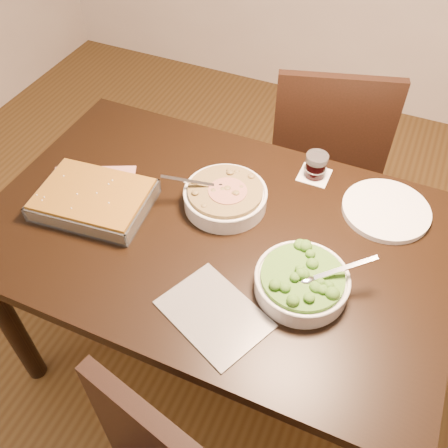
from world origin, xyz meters
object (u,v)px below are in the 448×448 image
object	(u,v)px
wine_tumbler	(316,165)
dinner_plate	(386,210)
table	(216,249)
stew_bowl	(225,196)
baking_dish	(94,199)
broccoli_bowl	(302,281)
chair_far	(325,151)

from	to	relation	value
wine_tumbler	dinner_plate	bearing A→B (deg)	-16.56
table	stew_bowl	distance (m)	0.17
wine_tumbler	baking_dish	bearing A→B (deg)	-144.61
table	baking_dish	xyz separation A→B (m)	(-0.38, -0.07, 0.13)
broccoli_bowl	table	bearing A→B (deg)	160.44
table	wine_tumbler	world-z (taller)	wine_tumbler
wine_tumbler	chair_far	world-z (taller)	chair_far
table	chair_far	size ratio (longest dim) A/B	1.47
table	stew_bowl	size ratio (longest dim) A/B	5.08
broccoli_bowl	baking_dish	distance (m)	0.69
broccoli_bowl	dinner_plate	distance (m)	0.41
wine_tumbler	broccoli_bowl	bearing A→B (deg)	-77.70
broccoli_bowl	wine_tumbler	size ratio (longest dim) A/B	3.19
broccoli_bowl	chair_far	size ratio (longest dim) A/B	0.28
broccoli_bowl	wine_tumbler	xyz separation A→B (m)	(-0.10, 0.46, 0.01)
baking_dish	chair_far	size ratio (longest dim) A/B	0.38
stew_bowl	wine_tumbler	distance (m)	0.33
table	dinner_plate	size ratio (longest dim) A/B	5.20
stew_bowl	wine_tumbler	world-z (taller)	stew_bowl
baking_dish	chair_far	xyz separation A→B (m)	(0.54, 0.83, -0.25)
table	chair_far	xyz separation A→B (m)	(0.15, 0.77, -0.12)
table	dinner_plate	world-z (taller)	dinner_plate
table	wine_tumbler	distance (m)	0.43
table	dinner_plate	bearing A→B (deg)	31.23
table	wine_tumbler	xyz separation A→B (m)	(0.20, 0.35, 0.14)
table	stew_bowl	world-z (taller)	stew_bowl
broccoli_bowl	stew_bowl	bearing A→B (deg)	146.00
wine_tumbler	dinner_plate	xyz separation A→B (m)	(0.25, -0.07, -0.04)
dinner_plate	stew_bowl	bearing A→B (deg)	-160.04
wine_tumbler	chair_far	distance (m)	0.50
wine_tumbler	dinner_plate	distance (m)	0.27
broccoli_bowl	baking_dish	size ratio (longest dim) A/B	0.72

